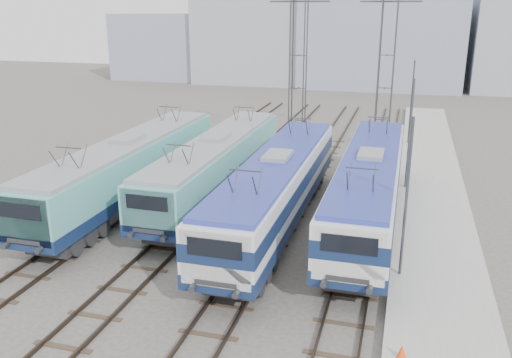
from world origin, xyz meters
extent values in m
plane|color=#514C47|center=(0.00, 0.00, 0.00)|extent=(160.00, 160.00, 0.00)
cube|color=#9E9E99|center=(10.20, 8.00, 0.15)|extent=(4.00, 70.00, 0.30)
cube|color=#132247|center=(-6.75, 7.42, 1.43)|extent=(2.96, 18.69, 0.62)
cube|color=#5DAAAA|center=(-6.75, 7.42, 2.67)|extent=(2.91, 18.69, 1.87)
cube|color=#5DAAAA|center=(-6.75, -1.56, 2.49)|extent=(2.67, 0.73, 2.12)
cube|color=gray|center=(-6.75, 7.42, 3.71)|extent=(2.67, 17.94, 0.21)
cube|color=#262628|center=(-6.75, 1.19, 0.65)|extent=(2.18, 3.74, 0.70)
cube|color=#262628|center=(-6.75, 13.65, 0.65)|extent=(2.18, 3.74, 0.70)
cube|color=#132247|center=(-2.25, 9.65, 1.38)|extent=(2.86, 18.03, 0.60)
cube|color=#5DAAAA|center=(-2.25, 9.65, 2.58)|extent=(2.81, 18.03, 1.80)
cube|color=#5DAAAA|center=(-2.25, 0.99, 2.40)|extent=(2.58, 0.70, 2.04)
cube|color=gray|center=(-2.25, 9.65, 3.59)|extent=(2.58, 17.31, 0.20)
cube|color=#262628|center=(-2.25, 3.64, 0.63)|extent=(2.10, 3.61, 0.68)
cube|color=#262628|center=(-2.25, 15.66, 0.63)|extent=(2.10, 3.61, 0.68)
cube|color=#132247|center=(2.25, 6.17, 1.42)|extent=(2.94, 18.59, 0.62)
cube|color=silver|center=(2.25, 6.17, 2.66)|extent=(2.89, 18.59, 1.86)
cube|color=#132247|center=(2.25, 6.17, 2.61)|extent=(2.93, 18.61, 0.72)
cube|color=silver|center=(2.25, -2.76, 2.47)|extent=(2.66, 0.72, 2.11)
cube|color=#263496|center=(2.25, 6.17, 3.69)|extent=(2.66, 17.84, 0.21)
cube|color=#262628|center=(2.25, -0.03, 0.64)|extent=(2.17, 3.72, 0.70)
cube|color=#262628|center=(2.25, 12.36, 0.64)|extent=(2.17, 3.72, 0.70)
cube|color=#132247|center=(6.75, 7.76, 1.42)|extent=(2.94, 18.57, 0.62)
cube|color=silver|center=(6.75, 7.76, 2.66)|extent=(2.89, 18.57, 1.86)
cube|color=#132247|center=(6.75, 7.76, 2.60)|extent=(2.93, 18.59, 0.72)
cube|color=silver|center=(6.75, -1.16, 2.47)|extent=(2.66, 0.72, 2.10)
cube|color=#263496|center=(6.75, 7.76, 3.69)|extent=(2.66, 17.83, 0.21)
cube|color=#262628|center=(6.75, 1.57, 0.64)|extent=(2.17, 3.71, 0.70)
cube|color=#262628|center=(6.75, 13.95, 0.64)|extent=(2.17, 3.71, 0.70)
cylinder|color=#3F4247|center=(-0.55, 21.45, 6.00)|extent=(0.10, 0.10, 12.00)
cylinder|color=#3F4247|center=(0.55, 21.45, 6.00)|extent=(0.10, 0.10, 12.00)
cylinder|color=#3F4247|center=(-0.55, 22.55, 6.00)|extent=(0.10, 0.10, 12.00)
cylinder|color=#3F4247|center=(0.55, 22.55, 6.00)|extent=(0.10, 0.10, 12.00)
cube|color=#3F4247|center=(0.00, 22.00, 11.40)|extent=(4.50, 0.12, 0.12)
cylinder|color=#3F4247|center=(5.95, 23.45, 6.00)|extent=(0.10, 0.10, 12.00)
cylinder|color=#3F4247|center=(7.05, 23.45, 6.00)|extent=(0.10, 0.10, 12.00)
cylinder|color=#3F4247|center=(5.95, 24.55, 6.00)|extent=(0.10, 0.10, 12.00)
cylinder|color=#3F4247|center=(7.05, 24.55, 6.00)|extent=(0.10, 0.10, 12.00)
cube|color=#3F4247|center=(6.50, 24.00, 11.40)|extent=(4.50, 0.12, 0.12)
cylinder|color=#3F4247|center=(8.60, 2.00, 3.50)|extent=(0.12, 0.12, 7.00)
cylinder|color=#3F4247|center=(8.60, 14.00, 3.50)|extent=(0.12, 0.12, 7.00)
cylinder|color=#3F4247|center=(8.60, 26.00, 3.50)|extent=(0.12, 0.12, 7.00)
cone|color=#F64814|center=(8.81, -3.91, 0.55)|extent=(0.32, 0.32, 0.49)
cube|color=#929BA4|center=(-14.00, 62.00, 7.00)|extent=(18.00, 12.00, 14.00)
cube|color=#878EA4|center=(4.00, 62.00, 9.00)|extent=(22.00, 14.00, 18.00)
cube|color=#878EA4|center=(-30.00, 62.00, 5.00)|extent=(14.00, 10.00, 10.00)
camera|label=1|loc=(8.35, -19.37, 11.02)|focal=38.00mm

